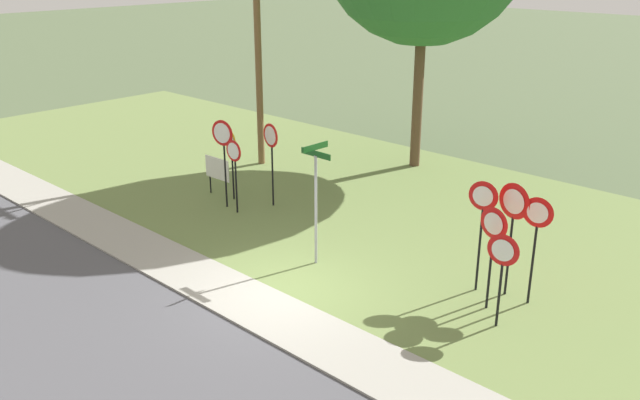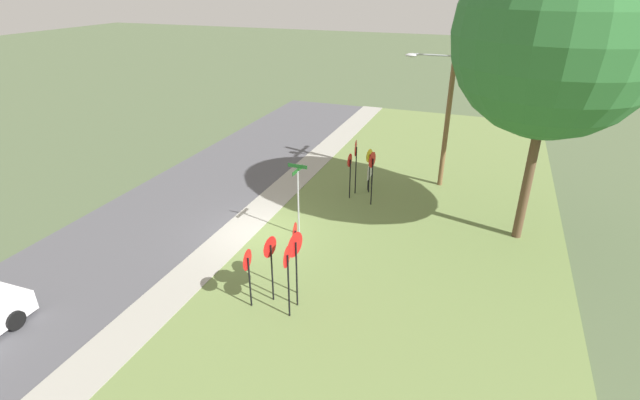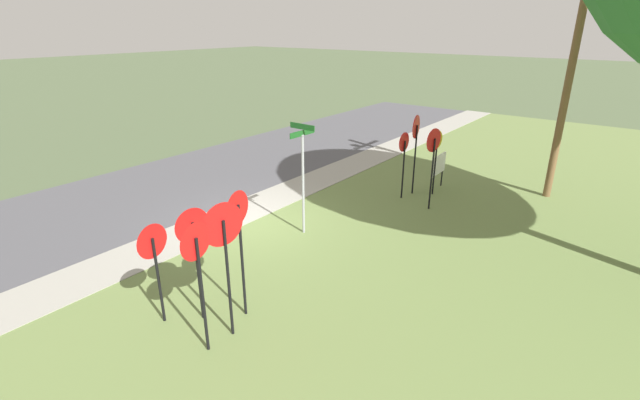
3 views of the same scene
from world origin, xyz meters
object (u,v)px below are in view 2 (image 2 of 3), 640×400
Objects in this scene: yield_sign_center at (270,254)px; stop_sign_near_right at (350,167)px; stop_sign_far_left at (369,162)px; yield_sign_far_left at (295,242)px; utility_pole at (447,91)px; street_name_post at (298,194)px; yield_sign_far_right at (248,265)px; yield_sign_near_left at (295,252)px; notice_board at (370,172)px; oak_tree_left at (558,35)px; stop_sign_far_center at (356,155)px; yield_sign_near_right at (287,266)px; stop_sign_near_left at (372,167)px.

stop_sign_near_right is at bearing -171.43° from yield_sign_center.
yield_sign_far_left is (8.77, -0.11, 0.37)m from stop_sign_far_left.
utility_pole is (-2.21, 3.06, 3.18)m from stop_sign_far_left.
yield_sign_center is 0.76× the size of street_name_post.
stop_sign_near_right is at bearing 168.96° from street_name_post.
stop_sign_near_right reaches higher than yield_sign_far_right.
utility_pole is (-11.57, 2.91, 2.76)m from yield_sign_near_left.
yield_sign_far_right reaches higher than notice_board.
notice_board is at bearing -111.26° from oak_tree_left.
yield_sign_far_left is at bearing -16.12° from utility_pole.
stop_sign_far_center is at bearing -27.82° from notice_board.
yield_sign_near_right is 1.06× the size of yield_sign_center.
stop_sign_far_center is 2.18× the size of notice_board.
street_name_post is at bearing -21.96° from stop_sign_far_center.
oak_tree_left is (-7.29, 6.72, 5.82)m from yield_sign_near_left.
yield_sign_near_left is at bearing 23.02° from street_name_post.
yield_sign_center is at bearing 0.57° from stop_sign_near_right.
notice_board is (-1.60, 0.60, -0.77)m from stop_sign_near_right.
street_name_post is at bearing -70.41° from oak_tree_left.
yield_sign_near_left is at bearing -5.49° from stop_sign_far_center.
stop_sign_far_left is 0.20× the size of oak_tree_left.
yield_sign_far_left reaches higher than stop_sign_far_left.
yield_sign_far_right is at bearing -45.95° from oak_tree_left.
utility_pole is at bearing 154.54° from yield_sign_far_right.
street_name_post is (-4.30, -0.87, 0.08)m from yield_sign_center.
notice_board is (-10.00, -0.24, -1.19)m from yield_sign_near_left.
stop_sign_far_left is 0.25× the size of utility_pole.
utility_pole is at bearing 160.47° from yield_sign_near_right.
yield_sign_center is (9.01, -0.11, -0.24)m from stop_sign_far_center.
yield_sign_center reaches higher than yield_sign_far_right.
stop_sign_near_right is 0.95× the size of yield_sign_center.
yield_sign_center is (8.06, -1.17, -0.12)m from stop_sign_near_left.
yield_sign_near_right is 0.81× the size of street_name_post.
stop_sign_far_left is 0.82× the size of stop_sign_far_center.
yield_sign_near_right is at bearing 7.00° from stop_sign_near_left.
stop_sign_near_left is at bearing 74.05° from stop_sign_near_right.
stop_sign_near_left is 0.29× the size of utility_pole.
stop_sign_near_left is at bearing -179.57° from yield_sign_center.
yield_sign_far_right is 0.24× the size of utility_pole.
notice_board is at bearing -63.36° from utility_pole.
stop_sign_near_right is at bearing 179.22° from yield_sign_near_right.
yield_sign_far_left reaches higher than stop_sign_near_left.
yield_sign_near_right reaches higher than notice_board.
yield_sign_far_right is (0.55, -1.38, -0.48)m from yield_sign_near_left.
stop_sign_near_left is 0.97× the size of yield_sign_near_left.
stop_sign_near_right is 4.21m from street_name_post.
utility_pole is (-3.52, 2.59, 2.90)m from stop_sign_near_left.
yield_sign_center is at bearing 0.98° from stop_sign_near_left.
yield_sign_near_left is at bearing -14.09° from utility_pole.
yield_sign_near_left is (9.00, 0.74, 0.02)m from stop_sign_far_center.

